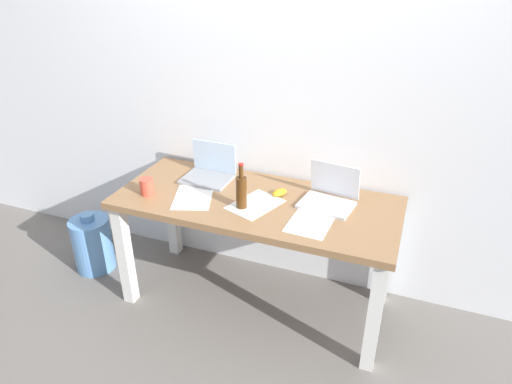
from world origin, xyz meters
TOP-DOWN VIEW (x-y plane):
  - ground_plane at (0.00, 0.00)m, footprint 8.00×8.00m
  - back_wall at (0.00, 0.40)m, footprint 5.20×0.08m
  - desk at (0.00, 0.00)m, footprint 1.61×0.69m
  - laptop_left at (-0.37, 0.16)m, footprint 0.29×0.24m
  - laptop_right at (0.39, 0.11)m, footprint 0.32×0.27m
  - beer_bottle at (-0.04, -0.11)m, footprint 0.06×0.06m
  - computer_mouse at (0.11, 0.10)m, footprint 0.10×0.12m
  - coffee_mug at (-0.61, -0.16)m, footprint 0.08×0.08m
  - paper_sheet_front_right at (0.35, -0.12)m, footprint 0.23×0.31m
  - paper_sheet_center at (0.02, -0.05)m, footprint 0.30×0.35m
  - paper_sheet_front_left at (-0.35, -0.10)m, footprint 0.30×0.35m
  - water_cooler_jug at (-1.17, -0.08)m, footprint 0.27×0.27m

SIDE VIEW (x-z plane):
  - ground_plane at x=0.00m, z-range 0.00..0.00m
  - water_cooler_jug at x=-1.17m, z-range -0.02..0.41m
  - desk at x=0.00m, z-range 0.26..0.98m
  - paper_sheet_front_right at x=0.35m, z-range 0.73..0.73m
  - paper_sheet_center at x=0.02m, z-range 0.73..0.73m
  - paper_sheet_front_left at x=-0.35m, z-range 0.73..0.73m
  - computer_mouse at x=0.11m, z-range 0.73..0.76m
  - laptop_left at x=-0.37m, z-range 0.66..0.88m
  - coffee_mug at x=-0.61m, z-range 0.73..0.82m
  - laptop_right at x=0.39m, z-range 0.66..0.88m
  - beer_bottle at x=-0.04m, z-range 0.70..0.96m
  - back_wall at x=0.00m, z-range 0.00..2.60m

